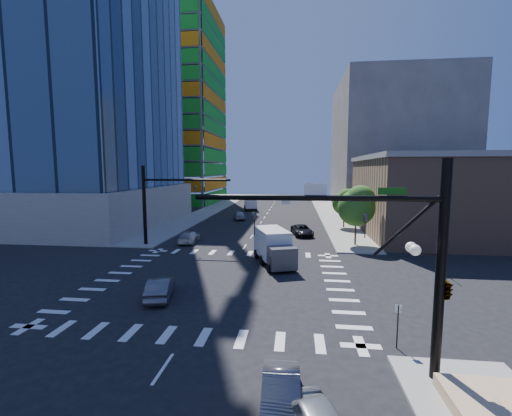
# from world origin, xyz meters

# --- Properties ---
(ground) EXTENTS (160.00, 160.00, 0.00)m
(ground) POSITION_xyz_m (0.00, 0.00, 0.00)
(ground) COLOR black
(ground) RESTS_ON ground
(road_markings) EXTENTS (20.00, 20.00, 0.01)m
(road_markings) POSITION_xyz_m (0.00, 0.00, 0.01)
(road_markings) COLOR silver
(road_markings) RESTS_ON ground
(sidewalk_ne) EXTENTS (5.00, 60.00, 0.15)m
(sidewalk_ne) POSITION_xyz_m (12.50, 40.00, 0.07)
(sidewalk_ne) COLOR gray
(sidewalk_ne) RESTS_ON ground
(sidewalk_nw) EXTENTS (5.00, 60.00, 0.15)m
(sidewalk_nw) POSITION_xyz_m (-12.50, 40.00, 0.07)
(sidewalk_nw) COLOR gray
(sidewalk_nw) RESTS_ON ground
(construction_building) EXTENTS (25.16, 34.50, 70.60)m
(construction_building) POSITION_xyz_m (-27.41, 61.93, 24.61)
(construction_building) COLOR slate
(construction_building) RESTS_ON ground
(commercial_building) EXTENTS (20.50, 22.50, 10.60)m
(commercial_building) POSITION_xyz_m (25.00, 22.00, 5.31)
(commercial_building) COLOR #8E6A52
(commercial_building) RESTS_ON ground
(bg_building_ne) EXTENTS (24.00, 30.00, 28.00)m
(bg_building_ne) POSITION_xyz_m (27.00, 55.00, 14.00)
(bg_building_ne) COLOR #605A57
(bg_building_ne) RESTS_ON ground
(signal_mast_se) EXTENTS (10.51, 2.48, 9.00)m
(signal_mast_se) POSITION_xyz_m (10.60, -11.50, 5.01)
(signal_mast_se) COLOR black
(signal_mast_se) RESTS_ON sidewalk_se
(signal_mast_nw) EXTENTS (10.20, 0.40, 9.00)m
(signal_mast_nw) POSITION_xyz_m (-10.00, 11.50, 5.49)
(signal_mast_nw) COLOR black
(signal_mast_nw) RESTS_ON sidewalk_nw
(tree_south) EXTENTS (4.16, 4.16, 6.82)m
(tree_south) POSITION_xyz_m (12.63, 13.90, 4.69)
(tree_south) COLOR #382316
(tree_south) RESTS_ON sidewalk_ne
(tree_north) EXTENTS (3.54, 3.52, 5.78)m
(tree_north) POSITION_xyz_m (12.93, 25.90, 3.99)
(tree_north) COLOR #382316
(tree_north) RESTS_ON sidewalk_ne
(no_parking_sign) EXTENTS (0.30, 0.06, 2.20)m
(no_parking_sign) POSITION_xyz_m (10.70, -9.00, 1.38)
(no_parking_sign) COLOR black
(no_parking_sign) RESTS_ON ground
(car_nb_right) EXTENTS (1.51, 4.00, 1.30)m
(car_nb_right) POSITION_xyz_m (5.26, -13.83, 0.65)
(car_nb_right) COLOR #504F54
(car_nb_right) RESTS_ON ground
(car_nb_far) EXTENTS (3.29, 5.43, 1.41)m
(car_nb_far) POSITION_xyz_m (6.55, 19.53, 0.70)
(car_nb_far) COLOR black
(car_nb_far) RESTS_ON ground
(car_sb_near) EXTENTS (2.20, 4.86, 1.38)m
(car_sb_near) POSITION_xyz_m (-6.92, 13.50, 0.69)
(car_sb_near) COLOR silver
(car_sb_near) RESTS_ON ground
(car_sb_mid) EXTENTS (2.72, 4.72, 1.51)m
(car_sb_mid) POSITION_xyz_m (-4.07, 32.81, 0.76)
(car_sb_mid) COLOR #9A9DA1
(car_sb_mid) RESTS_ON ground
(car_sb_cross) EXTENTS (2.41, 4.47, 1.40)m
(car_sb_cross) POSITION_xyz_m (-3.40, -3.97, 0.70)
(car_sb_cross) COLOR #57565C
(car_sb_cross) RESTS_ON ground
(box_truck_near) EXTENTS (4.44, 6.53, 3.16)m
(box_truck_near) POSITION_xyz_m (3.82, 5.09, 1.40)
(box_truck_near) COLOR black
(box_truck_near) RESTS_ON ground
(box_truck_far) EXTENTS (3.66, 6.33, 3.12)m
(box_truck_far) POSITION_xyz_m (-4.20, 47.84, 1.38)
(box_truck_far) COLOR black
(box_truck_far) RESTS_ON ground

